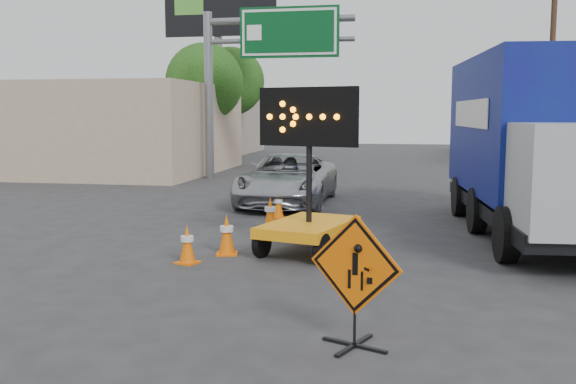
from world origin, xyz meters
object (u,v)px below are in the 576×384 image
(construction_sign, at_px, (355,277))
(box_truck, at_px, (535,154))
(pickup_truck, at_px, (288,179))
(arrow_board, at_px, (309,217))

(construction_sign, distance_m, box_truck, 8.49)
(pickup_truck, bearing_deg, construction_sign, -75.81)
(arrow_board, bearing_deg, construction_sign, -59.71)
(arrow_board, relative_size, pickup_truck, 0.59)
(construction_sign, xyz_separation_m, pickup_truck, (-3.01, 11.52, -0.08))
(construction_sign, height_order, box_truck, box_truck)
(arrow_board, distance_m, pickup_truck, 6.77)
(arrow_board, relative_size, box_truck, 0.37)
(construction_sign, bearing_deg, box_truck, 90.22)
(arrow_board, height_order, box_truck, box_truck)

